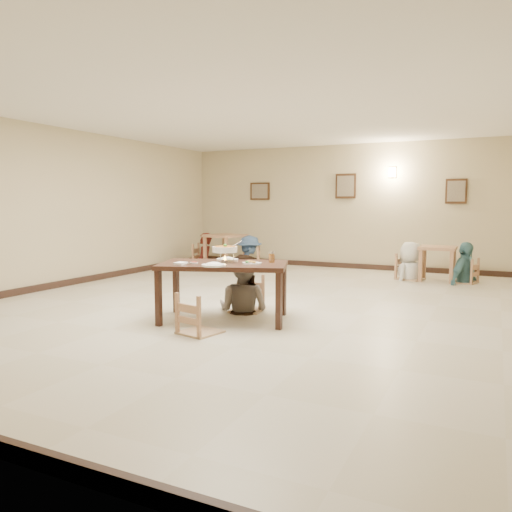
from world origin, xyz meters
The scene contains 31 objects.
floor centered at (0.00, 0.00, 0.00)m, with size 10.00×10.00×0.00m, color beige.
ceiling centered at (0.00, 0.00, 3.00)m, with size 10.00×10.00×0.00m, color silver.
wall_back centered at (0.00, 5.00, 1.50)m, with size 10.00×10.00×0.00m, color #C8B88F.
wall_left centered at (-4.00, 0.00, 1.50)m, with size 10.00×10.00×0.00m, color #C8B88F.
baseboard_back centered at (0.00, 4.97, 0.06)m, with size 8.00×0.06×0.12m, color black.
baseboard_left centered at (-3.97, 0.00, 0.06)m, with size 0.06×10.00×0.12m, color black.
picture_a centered at (-2.20, 4.96, 1.90)m, with size 0.55×0.04×0.45m.
picture_b centered at (0.10, 4.96, 2.00)m, with size 0.50×0.04×0.60m.
picture_c centered at (2.60, 4.96, 1.85)m, with size 0.45×0.04×0.55m.
wall_sconce centered at (1.20, 4.96, 2.30)m, with size 0.16×0.05×0.22m, color #FFD88C.
main_table centered at (0.16, -1.17, 0.70)m, with size 1.89×1.43×0.79m.
chair_far centered at (0.16, -0.49, 0.48)m, with size 0.45×0.45×0.96m.
chair_near centered at (0.23, -1.88, 0.47)m, with size 0.45×0.45×0.95m.
main_diner centered at (0.13, -0.54, 0.84)m, with size 0.82×0.64×1.69m, color gray.
curry_warmer centered at (0.15, -1.12, 0.96)m, with size 0.37×0.33×0.30m.
rice_plate_far centered at (0.06, -0.89, 0.80)m, with size 0.32×0.32×0.07m.
rice_plate_near centered at (0.22, -1.53, 0.80)m, with size 0.31×0.31×0.07m.
fried_plate centered at (0.56, -1.13, 0.80)m, with size 0.26×0.26×0.06m.
chili_dish centered at (-0.16, -1.39, 0.80)m, with size 0.10×0.10×0.02m.
napkin_cutlery centered at (-0.25, -1.58, 0.80)m, with size 0.16×0.26×0.03m.
drink_glass centered at (0.74, -0.89, 0.86)m, with size 0.08×0.08×0.16m.
bg_table_left centered at (-2.58, 3.76, 0.68)m, with size 0.98×0.98×0.82m.
bg_table_right centered at (2.38, 3.79, 0.57)m, with size 0.71×0.71×0.71m.
bg_chair_ll centered at (-3.23, 3.83, 0.53)m, with size 0.50×0.50×1.06m.
bg_chair_lr centered at (-1.94, 3.80, 0.51)m, with size 0.48×0.48×1.03m.
bg_chair_rl centered at (1.85, 3.71, 0.51)m, with size 0.48×0.48×1.02m.
bg_chair_rr centered at (2.90, 3.73, 0.47)m, with size 0.44×0.44×0.94m.
bg_diner_a centered at (-3.23, 3.83, 0.84)m, with size 0.61×0.40×1.67m, color #571B16.
bg_diner_b centered at (-1.94, 3.80, 0.81)m, with size 1.05×0.60×1.62m, color #3F5D86.
bg_diner_c centered at (1.85, 3.71, 0.79)m, with size 0.77×0.50×1.58m, color silver.
bg_diner_d centered at (2.90, 3.73, 0.82)m, with size 0.96×0.40×1.64m, color teal.
Camera 1 is at (3.43, -6.96, 1.58)m, focal length 35.00 mm.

